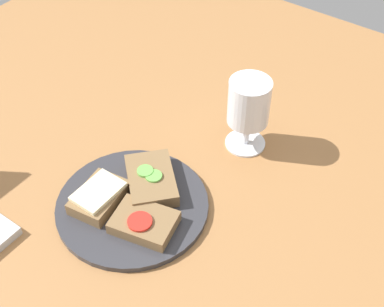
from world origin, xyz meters
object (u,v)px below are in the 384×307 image
at_px(wine_glass, 249,106).
at_px(sandwich_with_cucumber, 151,178).
at_px(sandwich_with_cheese, 99,196).
at_px(plate, 132,205).
at_px(sandwich_with_tomato, 144,222).

bearing_deg(wine_glass, sandwich_with_cucumber, 158.82).
bearing_deg(sandwich_with_cucumber, sandwich_with_cheese, 152.53).
height_order(plate, wine_glass, wine_glass).
xyz_separation_m(sandwich_with_cheese, sandwich_with_cucumber, (0.08, -0.04, -0.00)).
relative_size(sandwich_with_tomato, sandwich_with_cucumber, 0.81).
height_order(plate, sandwich_with_cheese, sandwich_with_cheese).
bearing_deg(wine_glass, plate, 163.69).
distance_m(plate, sandwich_with_cheese, 0.06).
height_order(plate, sandwich_with_tomato, sandwich_with_tomato).
height_order(sandwich_with_cheese, sandwich_with_cucumber, same).
relative_size(sandwich_with_cheese, sandwich_with_cucumber, 0.76).
height_order(sandwich_with_cucumber, wine_glass, wine_glass).
xyz_separation_m(sandwich_with_cucumber, wine_glass, (0.19, -0.07, 0.07)).
height_order(sandwich_with_tomato, wine_glass, wine_glass).
relative_size(sandwich_with_tomato, wine_glass, 0.78).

